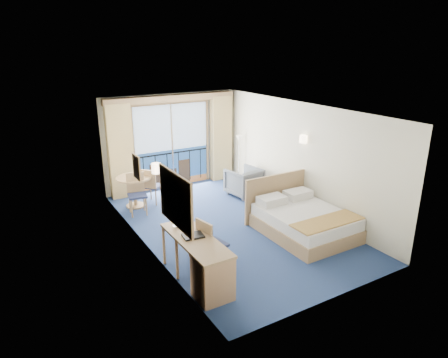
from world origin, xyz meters
TOP-DOWN VIEW (x-y plane):
  - floor at (0.00, 0.00)m, footprint 6.50×6.50m
  - room_walls at (0.00, 0.00)m, footprint 4.04×6.54m
  - balcony_door at (-0.01, 3.22)m, footprint 2.36×0.03m
  - curtain_left at (-1.55, 3.07)m, footprint 0.65×0.22m
  - curtain_right at (1.55, 3.07)m, footprint 0.65×0.22m
  - pelmet at (0.00, 3.10)m, footprint 3.80×0.25m
  - mirror at (-1.97, -1.50)m, footprint 0.05×1.25m
  - wall_print at (-1.97, 0.45)m, footprint 0.04×0.42m
  - sconce_left at (-1.94, -0.60)m, footprint 0.18×0.18m
  - sconce_right at (1.94, -0.15)m, footprint 0.18×0.18m
  - bed at (1.18, -1.14)m, footprint 1.75×2.08m
  - nightstand at (1.75, 0.28)m, footprint 0.46×0.44m
  - phone at (1.80, 0.29)m, footprint 0.20×0.16m
  - armchair at (1.38, 1.52)m, footprint 0.95×0.97m
  - floor_lamp at (1.81, 2.46)m, footprint 0.20×0.20m
  - desk at (-1.69, -2.10)m, footprint 0.60×1.75m
  - desk_chair at (-1.33, -1.45)m, footprint 0.53×0.52m
  - folder at (-1.69, -1.54)m, footprint 0.39×0.31m
  - desk_lamp at (-1.81, -1.07)m, footprint 0.13×0.13m
  - round_table at (-1.50, 2.24)m, footprint 0.89×0.89m
  - table_chair_a at (-1.06, 2.20)m, footprint 0.58×0.58m
  - table_chair_b at (-1.59, 1.81)m, footprint 0.51×0.51m

SIDE VIEW (x-z plane):
  - floor at x=0.00m, z-range 0.00..0.00m
  - nightstand at x=1.75m, z-range 0.00..0.60m
  - bed at x=1.18m, z-range -0.24..0.86m
  - armchair at x=1.38m, z-range 0.00..0.77m
  - desk at x=-1.69m, z-range 0.04..0.86m
  - table_chair_a at x=-1.06m, z-range 0.06..1.01m
  - table_chair_b at x=-1.59m, z-range 0.06..1.08m
  - desk_chair at x=-1.33m, z-range 0.07..1.09m
  - round_table at x=-1.50m, z-range 0.21..1.00m
  - phone at x=1.80m, z-range 0.60..0.69m
  - folder at x=-1.69m, z-range 0.82..0.85m
  - floor_lamp at x=1.81m, z-range 0.37..1.82m
  - balcony_door at x=-0.01m, z-range -0.12..2.40m
  - desk_lamp at x=-1.81m, z-range 0.94..1.43m
  - curtain_left at x=-1.55m, z-range 0.00..2.55m
  - curtain_right at x=1.55m, z-range 0.00..2.55m
  - mirror at x=-1.97m, z-range 1.08..2.03m
  - wall_print at x=-1.97m, z-range 1.34..1.86m
  - room_walls at x=0.00m, z-range 0.42..3.14m
  - sconce_left at x=-1.94m, z-range 1.76..1.94m
  - sconce_right at x=1.94m, z-range 1.76..1.94m
  - pelmet at x=0.00m, z-range 2.49..2.67m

